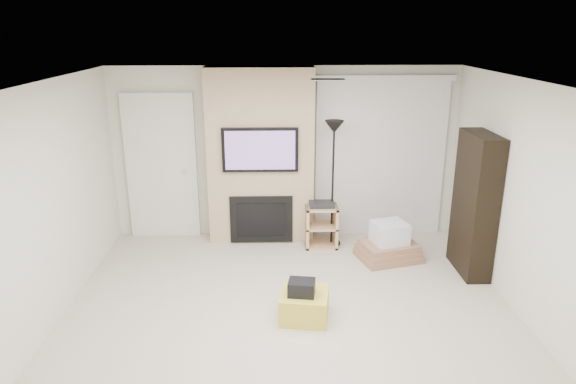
{
  "coord_description": "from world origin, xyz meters",
  "views": [
    {
      "loc": [
        -0.17,
        -4.57,
        3.02
      ],
      "look_at": [
        0.0,
        1.2,
        1.15
      ],
      "focal_mm": 32.0,
      "sensor_mm": 36.0,
      "label": 1
    }
  ],
  "objects_px": {
    "ottoman": "(305,305)",
    "box_stack": "(389,245)",
    "av_stand": "(321,223)",
    "floor_lamp": "(334,148)",
    "bookshelf": "(475,205)"
  },
  "relations": [
    {
      "from": "ottoman",
      "to": "box_stack",
      "type": "relative_size",
      "value": 0.55
    },
    {
      "from": "av_stand",
      "to": "box_stack",
      "type": "bearing_deg",
      "value": -28.4
    },
    {
      "from": "ottoman",
      "to": "floor_lamp",
      "type": "bearing_deg",
      "value": 75.55
    },
    {
      "from": "av_stand",
      "to": "bookshelf",
      "type": "distance_m",
      "value": 2.09
    },
    {
      "from": "floor_lamp",
      "to": "box_stack",
      "type": "height_order",
      "value": "floor_lamp"
    },
    {
      "from": "ottoman",
      "to": "floor_lamp",
      "type": "distance_m",
      "value": 2.4
    },
    {
      "from": "floor_lamp",
      "to": "box_stack",
      "type": "distance_m",
      "value": 1.51
    },
    {
      "from": "av_stand",
      "to": "bookshelf",
      "type": "relative_size",
      "value": 0.37
    },
    {
      "from": "bookshelf",
      "to": "av_stand",
      "type": "bearing_deg",
      "value": 155.4
    },
    {
      "from": "av_stand",
      "to": "box_stack",
      "type": "relative_size",
      "value": 0.72
    },
    {
      "from": "av_stand",
      "to": "box_stack",
      "type": "distance_m",
      "value": 1.0
    },
    {
      "from": "floor_lamp",
      "to": "ottoman",
      "type": "bearing_deg",
      "value": -104.45
    },
    {
      "from": "av_stand",
      "to": "floor_lamp",
      "type": "bearing_deg",
      "value": 18.37
    },
    {
      "from": "box_stack",
      "to": "bookshelf",
      "type": "bearing_deg",
      "value": -20.93
    },
    {
      "from": "floor_lamp",
      "to": "bookshelf",
      "type": "distance_m",
      "value": 1.97
    }
  ]
}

